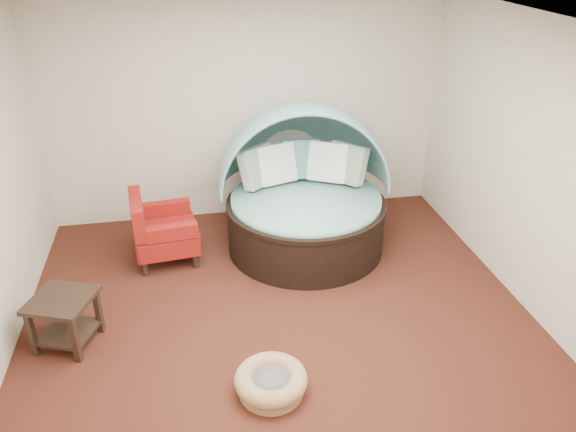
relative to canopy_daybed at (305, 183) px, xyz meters
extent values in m
plane|color=#461F14|center=(-0.55, -1.51, -0.80)|extent=(5.00, 5.00, 0.00)
plane|color=beige|center=(-0.55, 0.99, 0.60)|extent=(5.00, 0.00, 5.00)
plane|color=beige|center=(-0.55, -4.01, 0.60)|extent=(5.00, 0.00, 5.00)
plane|color=beige|center=(1.95, -1.51, 0.60)|extent=(0.00, 5.00, 5.00)
plane|color=white|center=(-0.55, -1.51, 2.00)|extent=(5.00, 5.00, 0.00)
cylinder|color=black|center=(-0.01, -0.11, -0.51)|extent=(2.00, 2.00, 0.57)
cylinder|color=black|center=(-0.01, -0.11, -0.21)|extent=(2.02, 2.02, 0.05)
cylinder|color=#8ED0C2|center=(-0.01, -0.11, -0.17)|extent=(1.89, 1.89, 0.12)
cube|color=#3F6B55|center=(-0.52, 0.26, 0.14)|extent=(0.54, 0.51, 0.49)
cube|color=white|center=(-0.29, 0.30, 0.14)|extent=(0.53, 0.40, 0.49)
cube|color=#5A929C|center=(0.03, 0.40, 0.14)|extent=(0.49, 0.31, 0.49)
cube|color=white|center=(0.34, 0.25, 0.14)|extent=(0.54, 0.46, 0.49)
cube|color=#3F6B55|center=(0.55, 0.17, 0.14)|extent=(0.51, 0.53, 0.49)
cylinder|color=#976E45|center=(-0.80, -2.39, -0.76)|extent=(0.71, 0.71, 0.06)
torus|color=#976E45|center=(-0.80, -2.39, -0.66)|extent=(0.80, 0.80, 0.16)
cylinder|color=#5F5B60|center=(-0.80, -2.39, -0.68)|extent=(0.48, 0.48, 0.09)
cylinder|color=black|center=(-1.90, -0.39, -0.71)|extent=(0.07, 0.07, 0.17)
cylinder|color=black|center=(-1.96, 0.18, -0.71)|extent=(0.07, 0.07, 0.17)
cylinder|color=black|center=(-1.33, -0.33, -0.71)|extent=(0.07, 0.07, 0.17)
cylinder|color=black|center=(-1.39, 0.24, -0.71)|extent=(0.07, 0.07, 0.17)
cube|color=maroon|center=(-1.65, -0.08, -0.50)|extent=(0.78, 0.78, 0.25)
cube|color=maroon|center=(-1.93, -0.11, -0.17)|extent=(0.21, 0.72, 0.42)
cube|color=maroon|center=(-1.57, -0.37, -0.29)|extent=(0.58, 0.17, 0.17)
cube|color=maroon|center=(-1.63, 0.23, -0.29)|extent=(0.58, 0.17, 0.17)
cube|color=black|center=(-2.55, -1.42, -0.31)|extent=(0.69, 0.69, 0.04)
cube|color=black|center=(-2.55, -1.42, -0.67)|extent=(0.61, 0.61, 0.03)
cube|color=black|center=(-2.83, -1.54, -0.56)|extent=(0.07, 0.07, 0.47)
cube|color=black|center=(-2.67, -1.15, -0.56)|extent=(0.07, 0.07, 0.47)
cube|color=black|center=(-2.44, -1.70, -0.56)|extent=(0.07, 0.07, 0.47)
cube|color=black|center=(-2.28, -1.30, -0.56)|extent=(0.07, 0.07, 0.47)
camera|label=1|loc=(-1.31, -5.85, 2.71)|focal=35.00mm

